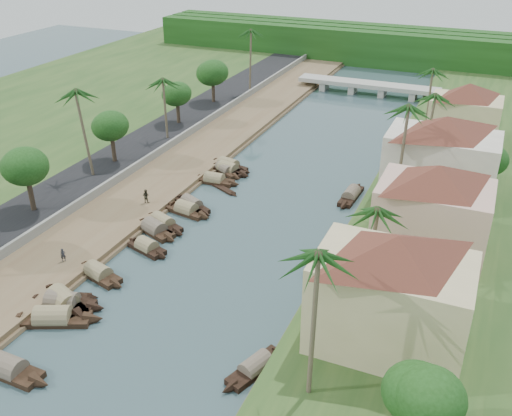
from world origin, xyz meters
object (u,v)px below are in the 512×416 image
at_px(building_near, 391,291).
at_px(person_near, 63,255).
at_px(sampan_0, 7,368).
at_px(bridge, 368,86).
at_px(sampan_1, 63,301).

distance_m(building_near, person_near, 33.30).
bearing_deg(sampan_0, bridge, 86.19).
distance_m(sampan_0, sampan_1, 8.98).
xyz_separation_m(building_near, sampan_0, (-27.12, -13.98, -5.97)).
distance_m(bridge, person_near, 75.39).
height_order(building_near, sampan_0, building_near).
bearing_deg(building_near, sampan_1, -169.84).
relative_size(building_near, sampan_0, 1.67).
height_order(bridge, sampan_0, bridge).
xyz_separation_m(bridge, sampan_0, (-8.13, -87.98, -1.30)).
distance_m(sampan_1, person_near, 6.61).
xyz_separation_m(sampan_1, person_near, (-4.07, 5.09, 1.10)).
bearing_deg(sampan_0, sampan_1, 102.74).
xyz_separation_m(bridge, person_near, (-13.95, -74.08, -0.20)).
height_order(bridge, person_near, bridge).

